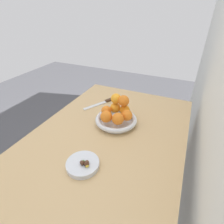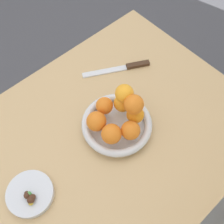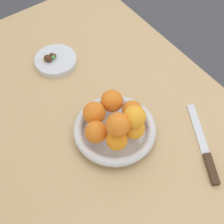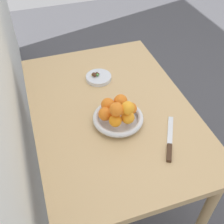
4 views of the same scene
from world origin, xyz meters
name	(u,v)px [view 1 (image 1 of 4)]	position (x,y,z in m)	size (l,w,h in m)	color
ground_plane	(110,211)	(0.00, 0.00, 0.00)	(6.00, 6.00, 0.00)	#4C4C51
dining_table	(109,146)	(0.00, 0.00, 0.65)	(1.10, 0.76, 0.74)	tan
fruit_bowl	(116,120)	(-0.10, 0.00, 0.76)	(0.23, 0.23, 0.04)	silver
candy_dish	(83,164)	(0.24, -0.01, 0.75)	(0.14, 0.14, 0.02)	silver
orange_0	(118,119)	(-0.05, 0.03, 0.81)	(0.06, 0.06, 0.06)	orange
orange_1	(127,115)	(-0.10, 0.06, 0.81)	(0.06, 0.06, 0.06)	orange
orange_2	(125,110)	(-0.15, 0.03, 0.81)	(0.06, 0.06, 0.06)	orange
orange_3	(115,108)	(-0.15, -0.03, 0.81)	(0.06, 0.06, 0.06)	orange
orange_4	(106,111)	(-0.10, -0.06, 0.81)	(0.06, 0.06, 0.06)	orange
orange_5	(106,117)	(-0.04, -0.03, 0.81)	(0.06, 0.06, 0.06)	orange
orange_6	(124,101)	(-0.15, 0.02, 0.87)	(0.06, 0.06, 0.06)	orange
orange_7	(116,99)	(-0.15, -0.02, 0.87)	(0.06, 0.06, 0.06)	orange
candy_ball_0	(87,166)	(0.25, 0.02, 0.77)	(0.01, 0.01, 0.01)	gold
candy_ball_1	(82,162)	(0.24, 0.00, 0.77)	(0.02, 0.02, 0.02)	#4C9947
candy_ball_2	(82,162)	(0.24, -0.01, 0.77)	(0.01, 0.01, 0.01)	#472819
candy_ball_3	(86,163)	(0.24, 0.01, 0.77)	(0.02, 0.02, 0.02)	#472819
candy_ball_4	(82,163)	(0.25, 0.00, 0.77)	(0.02, 0.02, 0.02)	#472819
candy_ball_5	(87,164)	(0.25, 0.02, 0.77)	(0.02, 0.02, 0.02)	#472819
candy_ball_6	(87,162)	(0.24, 0.01, 0.77)	(0.02, 0.02, 0.02)	#472819
candy_ball_7	(87,164)	(0.25, 0.02, 0.77)	(0.02, 0.02, 0.02)	gold
knife	(104,102)	(-0.29, -0.17, 0.75)	(0.24, 0.14, 0.01)	#3F2819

